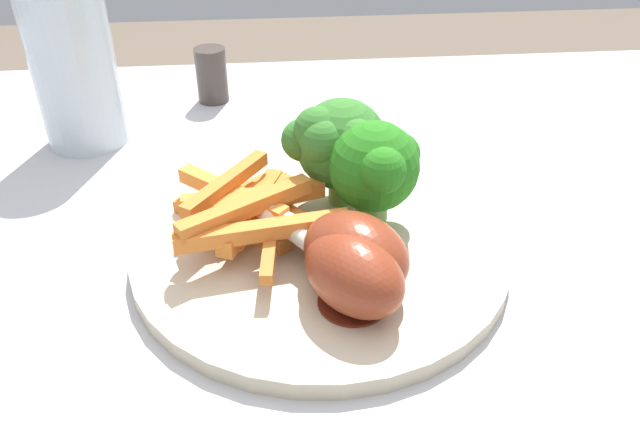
% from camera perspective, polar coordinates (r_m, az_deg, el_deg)
% --- Properties ---
extents(dining_table, '(1.30, 0.74, 0.75)m').
position_cam_1_polar(dining_table, '(0.48, 3.27, -14.29)').
color(dining_table, '#B7B7BC').
rests_on(dining_table, ground_plane).
extents(dinner_plate, '(0.25, 0.25, 0.01)m').
position_cam_1_polar(dinner_plate, '(0.42, 0.00, -2.95)').
color(dinner_plate, beige).
rests_on(dinner_plate, dining_table).
extents(broccoli_floret_front, '(0.07, 0.07, 0.08)m').
position_cam_1_polar(broccoli_floret_front, '(0.42, 1.77, 6.34)').
color(broccoli_floret_front, '#76A94D').
rests_on(broccoli_floret_front, dinner_plate).
extents(broccoli_floret_middle, '(0.06, 0.07, 0.08)m').
position_cam_1_polar(broccoli_floret_middle, '(0.41, 4.94, 4.41)').
color(broccoli_floret_middle, '#74A24E').
rests_on(broccoli_floret_middle, dinner_plate).
extents(carrot_fries_pile, '(0.12, 0.12, 0.04)m').
position_cam_1_polar(carrot_fries_pile, '(0.41, -6.32, 0.31)').
color(carrot_fries_pile, orange).
rests_on(carrot_fries_pile, dinner_plate).
extents(chicken_drumstick_near, '(0.09, 0.11, 0.04)m').
position_cam_1_polar(chicken_drumstick_near, '(0.35, 2.42, -5.07)').
color(chicken_drumstick_near, '#602012').
rests_on(chicken_drumstick_near, dinner_plate).
extents(chicken_drumstick_far, '(0.10, 0.11, 0.05)m').
position_cam_1_polar(chicken_drumstick_far, '(0.37, 2.64, -3.42)').
color(chicken_drumstick_far, '#5D1F11').
rests_on(chicken_drumstick_far, dinner_plate).
extents(water_glass, '(0.07, 0.07, 0.14)m').
position_cam_1_polar(water_glass, '(0.57, -21.46, 12.31)').
color(water_glass, silver).
rests_on(water_glass, dining_table).
extents(pepper_shaker, '(0.03, 0.03, 0.05)m').
position_cam_1_polar(pepper_shaker, '(0.63, -9.82, 12.29)').
color(pepper_shaker, '#423833').
rests_on(pepper_shaker, dining_table).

